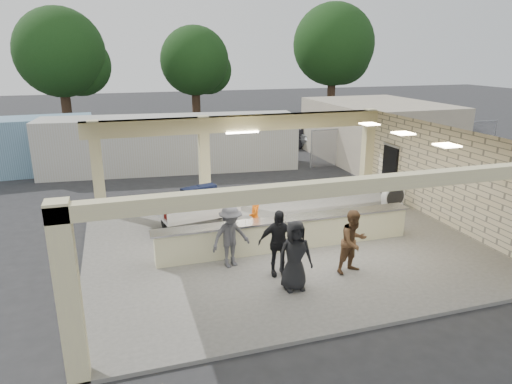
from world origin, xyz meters
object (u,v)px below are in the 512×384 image
object	(u,v)px
baggage_handler	(255,218)
passenger_d	(295,255)
baggage_counter	(287,233)
passenger_a	(353,242)
luggage_cart	(196,206)
car_dark	(314,136)
passenger_b	(278,243)
car_white_b	(393,134)
container_white	(171,143)
passenger_c	(231,236)
car_white_a	(338,136)
drum_fan	(393,197)

from	to	relation	value
baggage_handler	passenger_d	xyz separation A→B (m)	(0.05, -3.20, 0.13)
baggage_counter	passenger_a	size ratio (longest dim) A/B	4.61
baggage_handler	luggage_cart	bearing A→B (deg)	-117.91
car_dark	passenger_b	bearing A→B (deg)	158.26
luggage_cart	car_dark	world-z (taller)	luggage_cart
baggage_handler	car_white_b	distance (m)	18.41
passenger_a	container_white	size ratio (longest dim) A/B	0.14
passenger_c	car_white_a	xyz separation A→B (m)	(10.92, 14.78, -0.28)
container_white	passenger_c	bearing A→B (deg)	-83.75
passenger_a	container_white	xyz separation A→B (m)	(-3.17, 13.28, 0.40)
passenger_c	container_white	xyz separation A→B (m)	(-0.09, 11.95, 0.40)
car_white_a	passenger_d	bearing A→B (deg)	130.30
baggage_handler	car_dark	size ratio (longest dim) A/B	0.38
car_white_a	car_white_b	xyz separation A→B (m)	(3.62, -0.64, 0.03)
car_white_a	car_dark	size ratio (longest dim) A/B	1.20
passenger_c	container_white	world-z (taller)	container_white
car_white_a	passenger_b	bearing A→B (deg)	128.57
passenger_a	passenger_b	size ratio (longest dim) A/B	0.97
luggage_cart	passenger_d	bearing A→B (deg)	-81.09
passenger_c	car_white_b	size ratio (longest dim) A/B	0.38
baggage_counter	baggage_handler	size ratio (longest dim) A/B	5.19
car_white_a	baggage_counter	bearing A→B (deg)	128.29
baggage_handler	passenger_a	bearing A→B (deg)	52.25
luggage_cart	baggage_handler	world-z (taller)	baggage_handler
passenger_d	container_white	size ratio (longest dim) A/B	0.14
drum_fan	baggage_handler	world-z (taller)	baggage_handler
drum_fan	car_white_b	xyz separation A→B (m)	(7.45, 11.30, 0.13)
container_white	passenger_d	bearing A→B (deg)	-78.71
drum_fan	container_white	distance (m)	11.63
luggage_cart	car_white_b	xyz separation A→B (m)	(14.95, 11.02, -0.16)
drum_fan	passenger_c	distance (m)	7.65
baggage_handler	car_white_a	distance (m)	16.49
drum_fan	passenger_b	world-z (taller)	passenger_b
luggage_cart	passenger_b	bearing A→B (deg)	-79.05
passenger_b	passenger_c	world-z (taller)	passenger_b
baggage_handler	passenger_c	size ratio (longest dim) A/B	0.89
drum_fan	luggage_cart	bearing A→B (deg)	173.41
baggage_counter	drum_fan	world-z (taller)	baggage_counter
drum_fan	container_white	size ratio (longest dim) A/B	0.08
passenger_d	drum_fan	bearing A→B (deg)	39.49
passenger_b	car_dark	size ratio (longest dim) A/B	0.44
drum_fan	passenger_a	xyz separation A→B (m)	(-4.01, -4.17, 0.37)
passenger_c	container_white	size ratio (longest dim) A/B	0.14
baggage_handler	passenger_a	size ratio (longest dim) A/B	0.89
passenger_b	baggage_handler	bearing A→B (deg)	96.60
car_white_b	container_white	distance (m)	14.81
drum_fan	passenger_a	bearing A→B (deg)	-138.35
drum_fan	passenger_a	distance (m)	5.80
passenger_b	passenger_a	bearing A→B (deg)	-4.88
passenger_a	passenger_d	distance (m)	1.90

